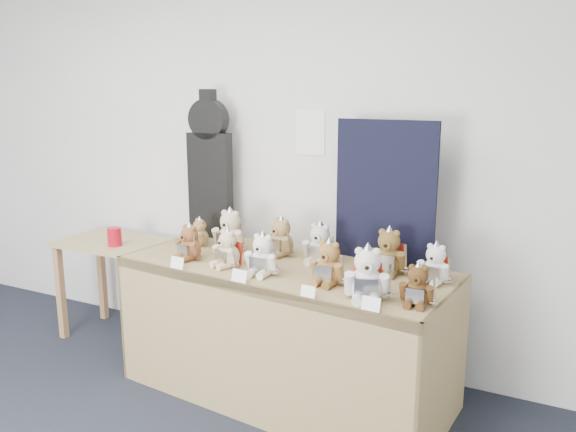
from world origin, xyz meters
The scene contains 22 objects.
room_shell centered at (0.65, 2.49, 1.58)m, with size 6.00×6.00×6.00m.
display_table centered at (0.74, 1.85, 0.65)m, with size 2.05×1.02×0.83m.
side_table centered at (-0.72, 2.11, 0.63)m, with size 0.92×0.52×0.76m.
guitar_case centered at (-0.04, 2.32, 1.33)m, with size 0.32×0.11×1.03m.
navy_board centered at (1.25, 2.26, 1.25)m, with size 0.64×0.02×0.85m, color black.
red_cup centered at (-0.65, 2.00, 0.83)m, with size 0.10×0.10×0.13m, color #AE0B1C.
teddy_front_far_left centered at (0.17, 1.78, 0.92)m, with size 0.20×0.18×0.25m.
teddy_front_left centered at (0.46, 1.76, 0.93)m, with size 0.20×0.20×0.25m.
teddy_front_centre centered at (0.72, 1.72, 0.93)m, with size 0.22×0.17×0.27m.
teddy_front_right centered at (1.11, 1.73, 0.93)m, with size 0.22×0.19×0.27m.
teddy_front_far_right centered at (1.37, 1.60, 0.95)m, with size 0.25×0.23×0.30m.
teddy_front_end centered at (1.61, 1.64, 0.92)m, with size 0.19×0.15×0.23m.
teddy_back_left centered at (0.29, 2.05, 0.95)m, with size 0.25×0.20×0.31m.
teddy_back_centre_left centered at (0.63, 2.11, 0.94)m, with size 0.22×0.21×0.27m.
teddy_back_centre_right centered at (0.91, 2.07, 0.94)m, with size 0.22×0.18×0.28m.
teddy_back_right centered at (1.34, 2.05, 0.94)m, with size 0.24×0.20×0.29m.
teddy_back_end centered at (1.61, 2.01, 0.92)m, with size 0.20×0.18×0.25m.
teddy_back_far_left centered at (0.03, 2.08, 0.91)m, with size 0.17×0.17×0.21m.
entry_card_a centered at (0.22, 1.58, 0.86)m, with size 0.10×0.00×0.07m, color white.
entry_card_b centered at (0.67, 1.54, 0.86)m, with size 0.10×0.00×0.07m, color white.
entry_card_c centered at (1.10, 1.50, 0.86)m, with size 0.08×0.00×0.06m, color white.
entry_card_d centered at (1.44, 1.46, 0.86)m, with size 0.09×0.00×0.07m, color white.
Camera 1 is at (2.21, -0.92, 1.82)m, focal length 35.00 mm.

